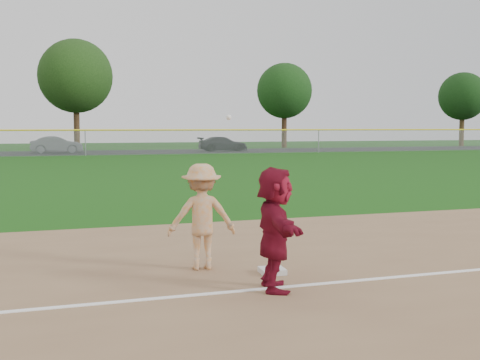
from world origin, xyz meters
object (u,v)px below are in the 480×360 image
object	(u,v)px
first_base	(272,271)
base_runner	(275,229)
car_right	(223,144)
car_mid	(57,145)

from	to	relation	value
first_base	base_runner	distance (m)	1.20
base_runner	car_right	bearing A→B (deg)	-3.06
base_runner	car_mid	world-z (taller)	base_runner
base_runner	car_right	xyz separation A→B (m)	(13.08, 46.26, -0.17)
car_mid	car_right	bearing A→B (deg)	-91.81
base_runner	car_right	distance (m)	48.08
first_base	car_right	bearing A→B (deg)	74.28
base_runner	first_base	bearing A→B (deg)	-6.52
base_runner	car_mid	size ratio (longest dim) A/B	0.38
car_right	base_runner	bearing A→B (deg)	165.95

